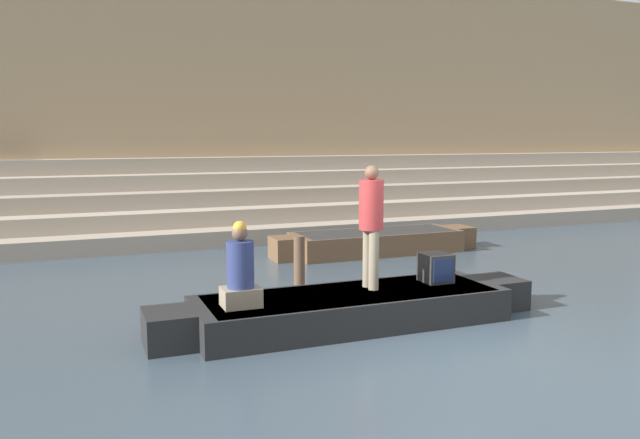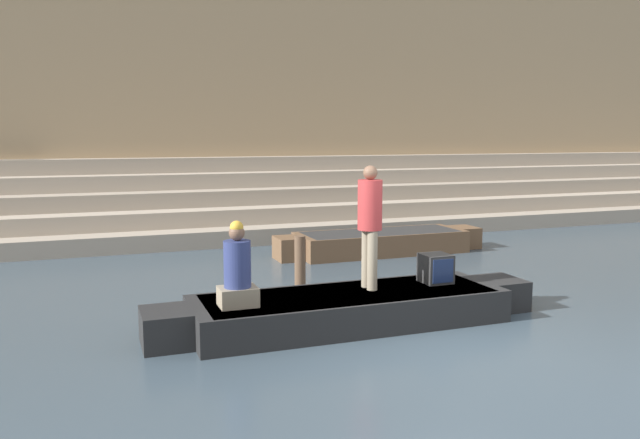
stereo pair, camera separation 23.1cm
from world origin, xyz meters
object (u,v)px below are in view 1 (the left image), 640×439
object	(u,v)px
person_standing	(371,218)
person_rowing	(241,272)
tv_set	(436,268)
mooring_post	(299,266)
rowboat_main	(351,308)
moored_boat_shore	(376,242)

from	to	relation	value
person_standing	person_rowing	size ratio (longest dim) A/B	1.59
tv_set	mooring_post	size ratio (longest dim) A/B	0.43
rowboat_main	person_standing	world-z (taller)	person_standing
mooring_post	person_rowing	bearing A→B (deg)	-128.11
moored_boat_shore	rowboat_main	bearing A→B (deg)	-116.87
rowboat_main	mooring_post	distance (m)	1.82
rowboat_main	person_standing	xyz separation A→B (m)	(0.37, 0.14, 1.25)
person_standing	tv_set	xyz separation A→B (m)	(1.10, -0.01, -0.82)
rowboat_main	tv_set	world-z (taller)	tv_set
rowboat_main	person_standing	size ratio (longest dim) A/B	3.20
person_standing	moored_boat_shore	size ratio (longest dim) A/B	0.36
person_standing	person_rowing	world-z (taller)	person_standing
rowboat_main	moored_boat_shore	distance (m)	5.56
mooring_post	rowboat_main	bearing A→B (deg)	-85.68
tv_set	person_rowing	bearing A→B (deg)	178.35
mooring_post	tv_set	bearing A→B (deg)	-45.79
moored_boat_shore	mooring_post	xyz separation A→B (m)	(-2.96, -2.99, 0.24)
person_standing	mooring_post	xyz separation A→B (m)	(-0.51, 1.65, -0.99)
rowboat_main	tv_set	xyz separation A→B (m)	(1.48, 0.13, 0.43)
moored_boat_shore	person_rowing	bearing A→B (deg)	-128.60
moored_boat_shore	person_standing	bearing A→B (deg)	-114.15
person_rowing	moored_boat_shore	size ratio (longest dim) A/B	0.23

